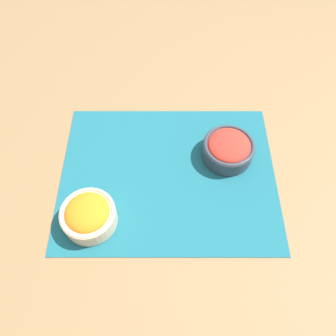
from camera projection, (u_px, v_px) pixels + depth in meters
The scene contains 4 objects.
ground_plane at pixel (168, 175), 0.83m from camera, with size 3.00×3.00×0.00m, color olive.
placemat at pixel (168, 175), 0.83m from camera, with size 0.54×0.42×0.00m.
tomato_bowl at pixel (228, 148), 0.83m from camera, with size 0.13×0.13×0.06m.
carrot_bowl at pixel (88, 215), 0.73m from camera, with size 0.12×0.12×0.07m.
Camera 1 is at (-0.00, 0.42, 0.72)m, focal length 35.00 mm.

